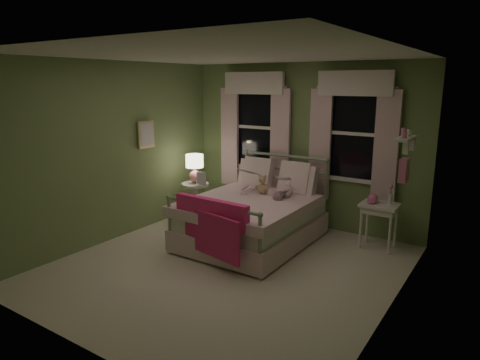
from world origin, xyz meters
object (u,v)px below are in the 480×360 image
Objects in this scene: bed at (253,217)px; table_lamp at (195,165)px; child_left at (252,170)px; nightstand_left at (195,197)px; nightstand_right at (379,211)px; teddy_bear at (263,186)px; child_right at (285,175)px.

bed is 4.39× the size of table_lamp.
child_left reaches higher than bed.
bed is 3.13× the size of nightstand_left.
table_lamp reaches higher than nightstand_right.
child_left is at bearing 150.50° from teddy_bear.
child_left is at bearing 6.00° from nightstand_left.
nightstand_left is (-1.34, 0.05, -0.37)m from teddy_bear.
child_left is (-0.28, 0.42, 0.59)m from bed.
teddy_bear is at bearing -2.03° from nightstand_left.
nightstand_left is at bearing -1.91° from child_left.
bed is at bearing -154.24° from nightstand_right.
nightstand_right is (1.59, 0.77, 0.17)m from bed.
nightstand_left and nightstand_right have the same top height.
child_left reaches higher than nightstand_left.
bed is 1.77m from nightstand_right.
child_left reaches higher than table_lamp.
teddy_bear is at bearing 142.59° from child_left.
child_right is 2.61× the size of teddy_bear.
table_lamp is at bearing 177.97° from teddy_bear.
table_lamp is 0.72× the size of nightstand_right.
child_right reaches higher than bed.
nightstand_right is (2.93, 0.46, -0.40)m from table_lamp.
teddy_bear is at bearing -162.41° from nightstand_right.
bed is 0.76m from child_right.
child_right reaches higher than nightstand_right.
bed is 2.63× the size of child_right.
nightstand_right is at bearing 8.88° from nightstand_left.
table_lamp is at bearing 0.00° from nightstand_left.
child_right is at bearing 29.50° from teddy_bear.
teddy_bear is 0.64× the size of table_lamp.
nightstand_left is at bearing -4.07° from child_right.
child_right is 1.19× the size of nightstand_left.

